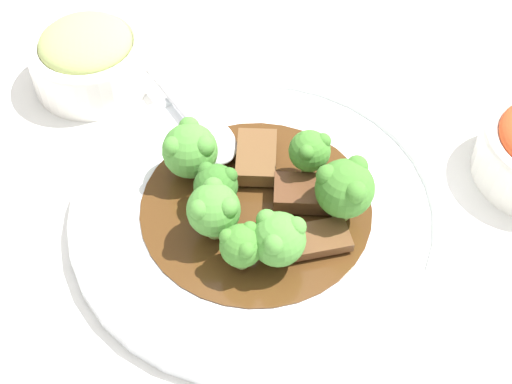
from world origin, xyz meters
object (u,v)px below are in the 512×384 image
(broccoli_floret_1, at_px, (241,245))
(broccoli_floret_3, at_px, (216,185))
(beef_strip_0, at_px, (315,239))
(main_plate, at_px, (256,210))
(broccoli_floret_6, at_px, (278,238))
(beef_strip_2, at_px, (310,193))
(broccoli_floret_4, at_px, (345,188))
(broccoli_floret_5, at_px, (190,149))
(broccoli_floret_0, at_px, (310,151))
(broccoli_floret_2, at_px, (214,210))
(beef_strip_1, at_px, (256,157))
(serving_spoon, at_px, (198,128))
(side_bowl_appetizer, at_px, (89,56))

(broccoli_floret_1, xyz_separation_m, broccoli_floret_3, (0.06, -0.02, -0.00))
(beef_strip_0, xyz_separation_m, broccoli_floret_1, (0.02, 0.05, 0.02))
(beef_strip_0, bearing_deg, broccoli_floret_1, 67.42)
(main_plate, height_order, broccoli_floret_6, broccoli_floret_6)
(beef_strip_2, distance_m, broccoli_floret_4, 0.04)
(broccoli_floret_3, height_order, broccoli_floret_6, broccoli_floret_6)
(broccoli_floret_5, bearing_deg, broccoli_floret_6, 176.82)
(broccoli_floret_3, distance_m, broccoli_floret_6, 0.07)
(beef_strip_0, xyz_separation_m, beef_strip_2, (0.03, -0.03, 0.00))
(beef_strip_2, distance_m, broccoli_floret_5, 0.10)
(broccoli_floret_0, bearing_deg, broccoli_floret_2, 86.51)
(broccoli_floret_6, bearing_deg, broccoli_floret_4, -92.53)
(beef_strip_1, distance_m, broccoli_floret_0, 0.05)
(beef_strip_0, relative_size, serving_spoon, 0.29)
(beef_strip_1, relative_size, serving_spoon, 0.29)
(main_plate, xyz_separation_m, beef_strip_1, (0.03, -0.03, 0.02))
(broccoli_floret_2, bearing_deg, broccoli_floret_0, -93.49)
(broccoli_floret_0, height_order, broccoli_floret_2, broccoli_floret_2)
(broccoli_floret_1, relative_size, broccoli_floret_6, 0.88)
(broccoli_floret_6, relative_size, side_bowl_appetizer, 0.41)
(broccoli_floret_0, distance_m, broccoli_floret_2, 0.10)
(serving_spoon, bearing_deg, beef_strip_0, 177.63)
(broccoli_floret_3, relative_size, serving_spoon, 0.18)
(broccoli_floret_2, distance_m, broccoli_floret_5, 0.07)
(broccoli_floret_1, xyz_separation_m, side_bowl_appetizer, (0.26, -0.04, -0.01))
(beef_strip_2, height_order, broccoli_floret_3, broccoli_floret_3)
(broccoli_floret_2, bearing_deg, beef_strip_1, -65.43)
(broccoli_floret_4, height_order, side_bowl_appetizer, broccoli_floret_4)
(broccoli_floret_4, relative_size, broccoli_floret_6, 1.21)
(broccoli_floret_4, distance_m, side_bowl_appetizer, 0.29)
(broccoli_floret_3, height_order, broccoli_floret_5, broccoli_floret_5)
(broccoli_floret_1, relative_size, serving_spoon, 0.19)
(main_plate, xyz_separation_m, serving_spoon, (0.09, -0.01, 0.02))
(broccoli_floret_5, distance_m, broccoli_floret_6, 0.11)
(broccoli_floret_6, xyz_separation_m, serving_spoon, (0.14, -0.04, -0.02))
(broccoli_floret_0, bearing_deg, beef_strip_2, 139.43)
(beef_strip_0, distance_m, broccoli_floret_4, 0.05)
(beef_strip_1, bearing_deg, broccoli_floret_4, -170.87)
(broccoli_floret_3, bearing_deg, broccoli_floret_1, 157.91)
(broccoli_floret_3, xyz_separation_m, broccoli_floret_6, (-0.07, 0.00, 0.00))
(broccoli_floret_6, height_order, serving_spoon, broccoli_floret_6)
(broccoli_floret_1, distance_m, broccoli_floret_4, 0.09)
(beef_strip_2, bearing_deg, broccoli_floret_5, 30.92)
(broccoli_floret_1, distance_m, serving_spoon, 0.14)
(beef_strip_0, relative_size, broccoli_floret_3, 1.56)
(broccoli_floret_3, xyz_separation_m, side_bowl_appetizer, (0.21, -0.02, -0.01))
(main_plate, relative_size, broccoli_floret_5, 6.33)
(main_plate, height_order, side_bowl_appetizer, side_bowl_appetizer)
(side_bowl_appetizer, bearing_deg, broccoli_floret_3, 175.60)
(beef_strip_1, xyz_separation_m, beef_strip_2, (-0.06, -0.01, 0.00))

